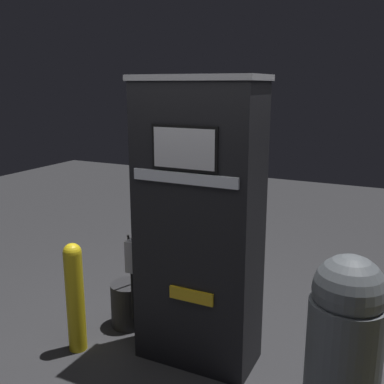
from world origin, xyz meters
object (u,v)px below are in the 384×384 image
(gas_pump, at_px, (198,225))
(squeegee_bucket, at_px, (129,304))
(safety_bollard, at_px, (75,295))
(trash_bin, at_px, (345,339))

(gas_pump, bearing_deg, squeegee_bucket, 167.60)
(gas_pump, xyz_separation_m, safety_bollard, (-0.89, -0.33, -0.59))
(gas_pump, relative_size, squeegee_bucket, 2.48)
(safety_bollard, bearing_deg, trash_bin, 3.32)
(gas_pump, xyz_separation_m, trash_bin, (1.07, -0.22, -0.50))
(trash_bin, height_order, squeegee_bucket, trash_bin)
(safety_bollard, distance_m, squeegee_bucket, 0.58)
(gas_pump, relative_size, trash_bin, 1.94)
(squeegee_bucket, bearing_deg, safety_bollard, -107.90)
(safety_bollard, bearing_deg, gas_pump, 20.35)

